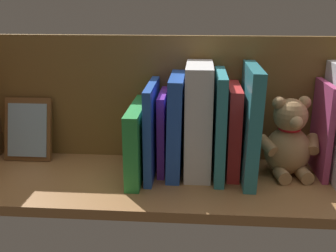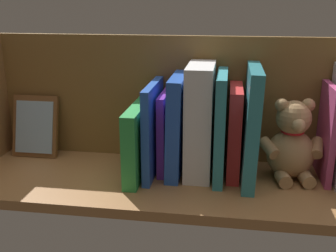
% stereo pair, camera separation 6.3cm
% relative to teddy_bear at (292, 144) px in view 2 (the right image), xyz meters
% --- Properties ---
extents(ground_plane, '(0.96, 0.32, 0.02)m').
position_rel_teddy_bear_xyz_m(ground_plane, '(0.27, 0.05, -0.09)').
color(ground_plane, '#9E6B3D').
extents(shelf_back_panel, '(0.96, 0.02, 0.31)m').
position_rel_teddy_bear_xyz_m(shelf_back_panel, '(0.27, -0.09, 0.07)').
color(shelf_back_panel, olive).
rests_on(shelf_back_panel, ground_plane).
extents(book_2, '(0.01, 0.14, 0.22)m').
position_rel_teddy_bear_xyz_m(book_2, '(-0.07, -0.01, 0.03)').
color(book_2, '#B23F72').
rests_on(book_2, ground_plane).
extents(teddy_bear, '(0.15, 0.13, 0.19)m').
position_rel_teddy_bear_xyz_m(teddy_bear, '(0.00, 0.00, 0.00)').
color(teddy_bear, tan).
rests_on(teddy_bear, ground_plane).
extents(book_3, '(0.03, 0.20, 0.26)m').
position_rel_teddy_bear_xyz_m(book_3, '(0.09, 0.02, 0.05)').
color(book_3, teal).
rests_on(book_3, ground_plane).
extents(book_4, '(0.03, 0.15, 0.21)m').
position_rel_teddy_bear_xyz_m(book_4, '(0.13, -0.00, 0.02)').
color(book_4, red).
rests_on(book_4, ground_plane).
extents(book_5, '(0.02, 0.18, 0.24)m').
position_rel_teddy_bear_xyz_m(book_5, '(0.16, 0.01, 0.04)').
color(book_5, teal).
rests_on(book_5, ground_plane).
extents(dictionary_thick_white, '(0.06, 0.16, 0.26)m').
position_rel_teddy_bear_xyz_m(dictionary_thick_white, '(0.21, 0.00, 0.05)').
color(dictionary_thick_white, white).
rests_on(dictionary_thick_white, ground_plane).
extents(book_6, '(0.04, 0.17, 0.23)m').
position_rel_teddy_bear_xyz_m(book_6, '(0.26, 0.00, 0.03)').
color(book_6, blue).
rests_on(book_6, ground_plane).
extents(book_7, '(0.02, 0.14, 0.19)m').
position_rel_teddy_bear_xyz_m(book_7, '(0.29, -0.01, 0.01)').
color(book_7, purple).
rests_on(book_7, ground_plane).
extents(book_8, '(0.02, 0.19, 0.21)m').
position_rel_teddy_bear_xyz_m(book_8, '(0.31, 0.01, 0.02)').
color(book_8, blue).
rests_on(book_8, ground_plane).
extents(book_9, '(0.03, 0.21, 0.16)m').
position_rel_teddy_bear_xyz_m(book_9, '(0.35, 0.03, 0.00)').
color(book_9, green).
rests_on(book_9, ground_plane).
extents(picture_frame_leaning, '(0.12, 0.05, 0.16)m').
position_rel_teddy_bear_xyz_m(picture_frame_leaning, '(0.64, -0.05, -0.00)').
color(picture_frame_leaning, brown).
rests_on(picture_frame_leaning, ground_plane).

